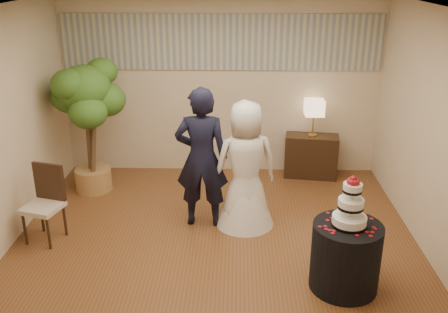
{
  "coord_description": "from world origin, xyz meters",
  "views": [
    {
      "loc": [
        0.25,
        -5.21,
        3.26
      ],
      "look_at": [
        0.1,
        0.4,
        1.05
      ],
      "focal_mm": 40.0,
      "sensor_mm": 36.0,
      "label": 1
    }
  ],
  "objects_px": {
    "groom": "(202,158)",
    "console": "(311,156)",
    "side_chair": "(42,205)",
    "table_lamp": "(314,118)",
    "ficus_tree": "(88,127)",
    "cake_table": "(345,257)",
    "wedding_cake": "(351,201)",
    "bride": "(245,165)"
  },
  "relations": [
    {
      "from": "groom",
      "to": "console",
      "type": "relative_size",
      "value": 2.24
    },
    {
      "from": "groom",
      "to": "side_chair",
      "type": "bearing_deg",
      "value": 16.14
    },
    {
      "from": "table_lamp",
      "to": "ficus_tree",
      "type": "distance_m",
      "value": 3.41
    },
    {
      "from": "groom",
      "to": "console",
      "type": "height_order",
      "value": "groom"
    },
    {
      "from": "cake_table",
      "to": "console",
      "type": "bearing_deg",
      "value": 89.2
    },
    {
      "from": "side_chair",
      "to": "wedding_cake",
      "type": "bearing_deg",
      "value": 1.83
    },
    {
      "from": "console",
      "to": "side_chair",
      "type": "xyz_separation_m",
      "value": [
        -3.56,
        -2.09,
        0.13
      ]
    },
    {
      "from": "cake_table",
      "to": "ficus_tree",
      "type": "bearing_deg",
      "value": 144.82
    },
    {
      "from": "bride",
      "to": "ficus_tree",
      "type": "bearing_deg",
      "value": -36.46
    },
    {
      "from": "bride",
      "to": "console",
      "type": "distance_m",
      "value": 1.98
    },
    {
      "from": "bride",
      "to": "side_chair",
      "type": "relative_size",
      "value": 1.75
    },
    {
      "from": "table_lamp",
      "to": "cake_table",
      "type": "bearing_deg",
      "value": -90.8
    },
    {
      "from": "cake_table",
      "to": "bride",
      "type": "bearing_deg",
      "value": 127.25
    },
    {
      "from": "cake_table",
      "to": "side_chair",
      "type": "relative_size",
      "value": 0.78
    },
    {
      "from": "bride",
      "to": "cake_table",
      "type": "height_order",
      "value": "bride"
    },
    {
      "from": "groom",
      "to": "wedding_cake",
      "type": "relative_size",
      "value": 3.35
    },
    {
      "from": "groom",
      "to": "table_lamp",
      "type": "bearing_deg",
      "value": -133.69
    },
    {
      "from": "groom",
      "to": "cake_table",
      "type": "relative_size",
      "value": 2.5
    },
    {
      "from": "table_lamp",
      "to": "ficus_tree",
      "type": "bearing_deg",
      "value": -169.56
    },
    {
      "from": "ficus_tree",
      "to": "groom",
      "type": "bearing_deg",
      "value": -29.71
    },
    {
      "from": "cake_table",
      "to": "wedding_cake",
      "type": "height_order",
      "value": "wedding_cake"
    },
    {
      "from": "bride",
      "to": "cake_table",
      "type": "relative_size",
      "value": 2.26
    },
    {
      "from": "table_lamp",
      "to": "ficus_tree",
      "type": "height_order",
      "value": "ficus_tree"
    },
    {
      "from": "groom",
      "to": "ficus_tree",
      "type": "height_order",
      "value": "ficus_tree"
    },
    {
      "from": "groom",
      "to": "wedding_cake",
      "type": "height_order",
      "value": "groom"
    },
    {
      "from": "side_chair",
      "to": "console",
      "type": "bearing_deg",
      "value": 46.08
    },
    {
      "from": "groom",
      "to": "side_chair",
      "type": "xyz_separation_m",
      "value": [
        -1.92,
        -0.49,
        -0.45
      ]
    },
    {
      "from": "ficus_tree",
      "to": "side_chair",
      "type": "xyz_separation_m",
      "value": [
        -0.2,
        -1.47,
        -0.53
      ]
    },
    {
      "from": "bride",
      "to": "ficus_tree",
      "type": "height_order",
      "value": "ficus_tree"
    },
    {
      "from": "wedding_cake",
      "to": "side_chair",
      "type": "relative_size",
      "value": 0.58
    },
    {
      "from": "groom",
      "to": "table_lamp",
      "type": "xyz_separation_m",
      "value": [
        1.64,
        1.6,
        0.05
      ]
    },
    {
      "from": "groom",
      "to": "console",
      "type": "bearing_deg",
      "value": -133.69
    },
    {
      "from": "groom",
      "to": "bride",
      "type": "xyz_separation_m",
      "value": [
        0.56,
        0.01,
        -0.09
      ]
    },
    {
      "from": "console",
      "to": "wedding_cake",
      "type": "bearing_deg",
      "value": -82.99
    },
    {
      "from": "console",
      "to": "side_chair",
      "type": "distance_m",
      "value": 4.13
    },
    {
      "from": "cake_table",
      "to": "ficus_tree",
      "type": "relative_size",
      "value": 0.37
    },
    {
      "from": "console",
      "to": "table_lamp",
      "type": "bearing_deg",
      "value": 0.0
    },
    {
      "from": "cake_table",
      "to": "console",
      "type": "height_order",
      "value": "cake_table"
    },
    {
      "from": "bride",
      "to": "cake_table",
      "type": "xyz_separation_m",
      "value": [
        1.04,
        -1.36,
        -0.47
      ]
    },
    {
      "from": "cake_table",
      "to": "side_chair",
      "type": "xyz_separation_m",
      "value": [
        -3.52,
        0.87,
        0.11
      ]
    },
    {
      "from": "bride",
      "to": "table_lamp",
      "type": "relative_size",
      "value": 2.89
    },
    {
      "from": "console",
      "to": "bride",
      "type": "bearing_deg",
      "value": -116.33
    }
  ]
}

